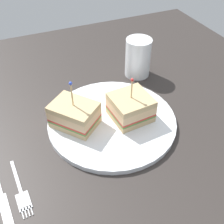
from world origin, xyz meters
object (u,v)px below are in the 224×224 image
(sandwich_half_front, at_px, (131,107))
(knife, at_px, (3,200))
(fork, at_px, (21,193))
(sandwich_half_back, at_px, (74,115))
(drink_glass, at_px, (138,59))
(plate, at_px, (112,121))

(sandwich_half_front, height_order, knife, sandwich_half_front)
(fork, xyz_separation_m, knife, (-0.03, -0.00, 0.00))
(sandwich_half_back, height_order, drink_glass, sandwich_half_back)
(knife, bearing_deg, drink_glass, 33.25)
(sandwich_half_front, xyz_separation_m, knife, (-0.29, -0.09, -0.04))
(sandwich_half_back, bearing_deg, drink_glass, 31.59)
(plate, xyz_separation_m, fork, (-0.22, -0.10, -0.00))
(drink_glass, relative_size, knife, 0.78)
(drink_glass, height_order, fork, drink_glass)
(fork, distance_m, knife, 0.03)
(sandwich_half_back, relative_size, drink_glass, 1.11)
(sandwich_half_front, bearing_deg, knife, -162.08)
(sandwich_half_front, distance_m, fork, 0.28)
(drink_glass, height_order, knife, drink_glass)
(sandwich_half_front, height_order, drink_glass, sandwich_half_front)
(fork, height_order, knife, same)
(sandwich_half_back, height_order, fork, sandwich_half_back)
(knife, bearing_deg, sandwich_half_front, 17.92)
(plate, relative_size, sandwich_half_back, 2.46)
(plate, relative_size, sandwich_half_front, 2.75)
(drink_glass, xyz_separation_m, knife, (-0.39, -0.26, -0.05))
(sandwich_half_front, xyz_separation_m, drink_glass, (0.10, 0.16, 0.01))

